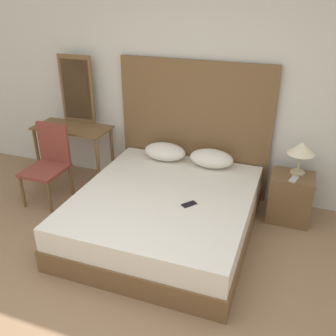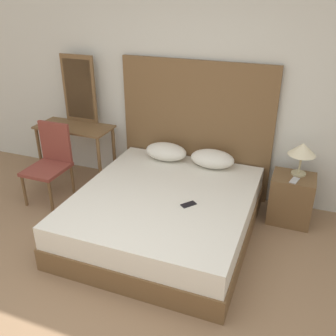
{
  "view_description": "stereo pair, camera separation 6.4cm",
  "coord_description": "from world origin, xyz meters",
  "px_view_note": "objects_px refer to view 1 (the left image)",
  "views": [
    {
      "loc": [
        1.23,
        -1.77,
        2.42
      ],
      "look_at": [
        0.05,
        1.46,
        0.72
      ],
      "focal_mm": 40.0,
      "sensor_mm": 36.0,
      "label": 1
    },
    {
      "loc": [
        1.29,
        -1.75,
        2.42
      ],
      "look_at": [
        0.05,
        1.46,
        0.72
      ],
      "focal_mm": 40.0,
      "sensor_mm": 36.0,
      "label": 2
    }
  ],
  "objects_px": {
    "bed": "(165,213)",
    "vanity_desk": "(73,137)",
    "table_lamp": "(301,149)",
    "nightstand": "(290,198)",
    "chair": "(49,160)",
    "phone_on_nightstand": "(294,179)",
    "phone_on_bed": "(189,204)"
  },
  "relations": [
    {
      "from": "table_lamp",
      "to": "bed",
      "type": "bearing_deg",
      "value": -147.79
    },
    {
      "from": "phone_on_bed",
      "to": "phone_on_nightstand",
      "type": "bearing_deg",
      "value": 38.32
    },
    {
      "from": "table_lamp",
      "to": "chair",
      "type": "xyz_separation_m",
      "value": [
        -2.84,
        -0.57,
        -0.33
      ]
    },
    {
      "from": "bed",
      "to": "phone_on_nightstand",
      "type": "bearing_deg",
      "value": 26.7
    },
    {
      "from": "table_lamp",
      "to": "vanity_desk",
      "type": "relative_size",
      "value": 0.37
    },
    {
      "from": "table_lamp",
      "to": "chair",
      "type": "height_order",
      "value": "chair"
    },
    {
      "from": "chair",
      "to": "table_lamp",
      "type": "bearing_deg",
      "value": 11.43
    },
    {
      "from": "phone_on_nightstand",
      "to": "phone_on_bed",
      "type": "bearing_deg",
      "value": -141.68
    },
    {
      "from": "bed",
      "to": "table_lamp",
      "type": "xyz_separation_m",
      "value": [
        1.26,
        0.8,
        0.6
      ]
    },
    {
      "from": "vanity_desk",
      "to": "chair",
      "type": "bearing_deg",
      "value": -93.91
    },
    {
      "from": "bed",
      "to": "vanity_desk",
      "type": "relative_size",
      "value": 2.03
    },
    {
      "from": "phone_on_nightstand",
      "to": "chair",
      "type": "bearing_deg",
      "value": -171.91
    },
    {
      "from": "nightstand",
      "to": "bed",
      "type": "bearing_deg",
      "value": -149.73
    },
    {
      "from": "phone_on_bed",
      "to": "table_lamp",
      "type": "height_order",
      "value": "table_lamp"
    },
    {
      "from": "phone_on_bed",
      "to": "phone_on_nightstand",
      "type": "xyz_separation_m",
      "value": [
        0.93,
        0.74,
        0.08
      ]
    },
    {
      "from": "nightstand",
      "to": "vanity_desk",
      "type": "height_order",
      "value": "vanity_desk"
    },
    {
      "from": "nightstand",
      "to": "table_lamp",
      "type": "xyz_separation_m",
      "value": [
        0.03,
        0.08,
        0.56
      ]
    },
    {
      "from": "bed",
      "to": "chair",
      "type": "relative_size",
      "value": 2.14
    },
    {
      "from": "phone_on_nightstand",
      "to": "nightstand",
      "type": "bearing_deg",
      "value": 92.7
    },
    {
      "from": "nightstand",
      "to": "phone_on_nightstand",
      "type": "distance_m",
      "value": 0.3
    },
    {
      "from": "bed",
      "to": "nightstand",
      "type": "xyz_separation_m",
      "value": [
        1.23,
        0.72,
        0.04
      ]
    },
    {
      "from": "nightstand",
      "to": "chair",
      "type": "height_order",
      "value": "chair"
    },
    {
      "from": "nightstand",
      "to": "vanity_desk",
      "type": "distance_m",
      "value": 2.79
    },
    {
      "from": "bed",
      "to": "vanity_desk",
      "type": "bearing_deg",
      "value": 155.04
    },
    {
      "from": "bed",
      "to": "phone_on_nightstand",
      "type": "height_order",
      "value": "phone_on_nightstand"
    },
    {
      "from": "bed",
      "to": "chair",
      "type": "xyz_separation_m",
      "value": [
        -1.58,
        0.22,
        0.28
      ]
    },
    {
      "from": "nightstand",
      "to": "chair",
      "type": "xyz_separation_m",
      "value": [
        -2.81,
        -0.5,
        0.24
      ]
    },
    {
      "from": "chair",
      "to": "vanity_desk",
      "type": "bearing_deg",
      "value": 86.09
    },
    {
      "from": "bed",
      "to": "vanity_desk",
      "type": "xyz_separation_m",
      "value": [
        -1.54,
        0.72,
        0.39
      ]
    },
    {
      "from": "table_lamp",
      "to": "chair",
      "type": "bearing_deg",
      "value": -168.57
    },
    {
      "from": "phone_on_nightstand",
      "to": "table_lamp",
      "type": "bearing_deg",
      "value": 80.9
    },
    {
      "from": "nightstand",
      "to": "chair",
      "type": "relative_size",
      "value": 0.59
    }
  ]
}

